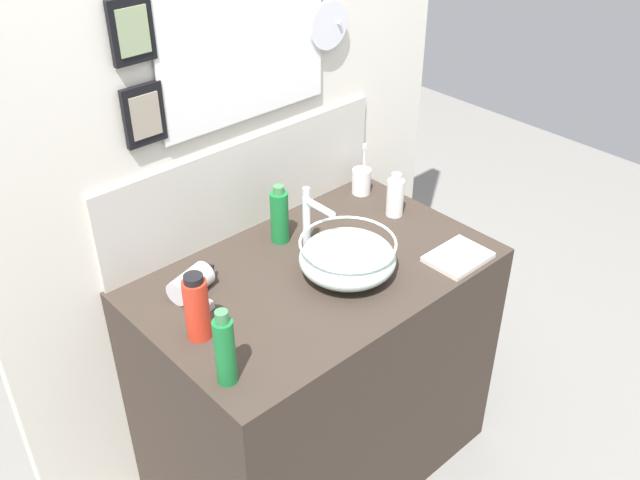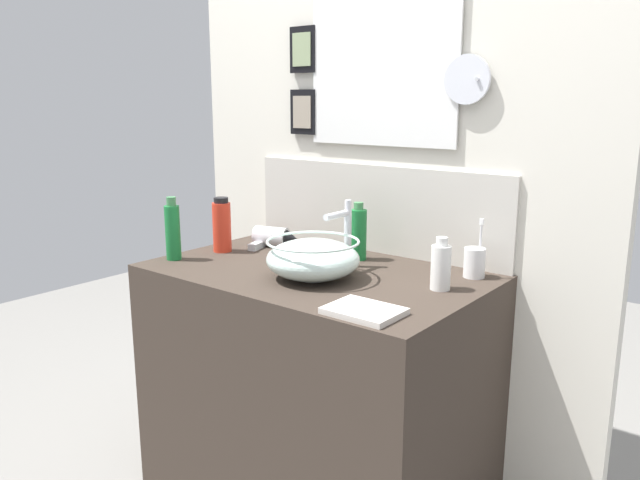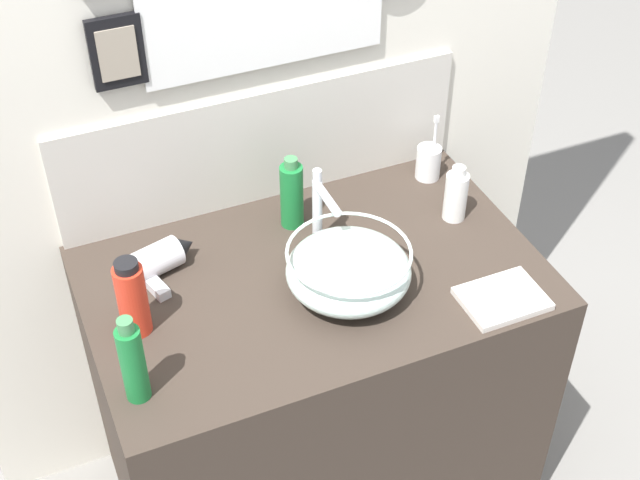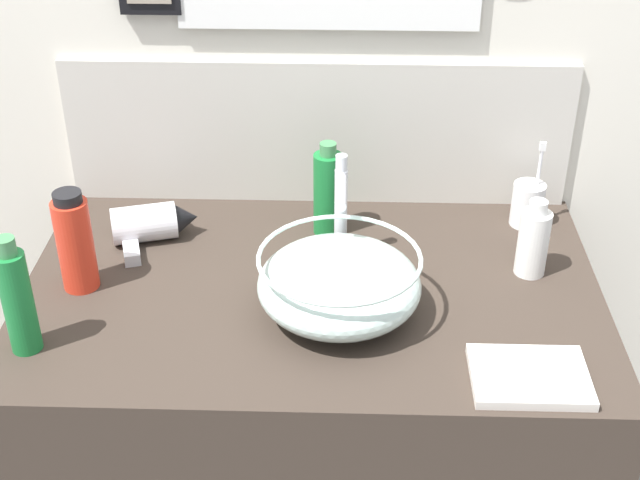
% 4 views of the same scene
% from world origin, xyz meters
% --- Properties ---
extents(vanity_counter, '(1.05, 0.66, 0.82)m').
position_xyz_m(vanity_counter, '(0.00, 0.00, 0.41)').
color(vanity_counter, '#382D26').
rests_on(vanity_counter, ground).
extents(back_panel, '(1.65, 0.09, 2.54)m').
position_xyz_m(back_panel, '(-0.00, 0.36, 1.27)').
color(back_panel, silver).
rests_on(back_panel, ground).
extents(glass_bowl_sink, '(0.28, 0.28, 0.12)m').
position_xyz_m(glass_bowl_sink, '(0.05, -0.08, 0.88)').
color(glass_bowl_sink, silver).
rests_on(glass_bowl_sink, vanity_counter).
extents(faucet, '(0.02, 0.13, 0.22)m').
position_xyz_m(faucet, '(0.05, 0.08, 0.95)').
color(faucet, silver).
rests_on(faucet, vanity_counter).
extents(hair_drier, '(0.18, 0.16, 0.07)m').
position_xyz_m(hair_drier, '(-0.32, 0.15, 0.86)').
color(hair_drier, silver).
rests_on(hair_drier, vanity_counter).
extents(toothbrush_cup, '(0.06, 0.06, 0.18)m').
position_xyz_m(toothbrush_cup, '(0.43, 0.24, 0.87)').
color(toothbrush_cup, white).
rests_on(toothbrush_cup, vanity_counter).
extents(lotion_bottle, '(0.06, 0.06, 0.19)m').
position_xyz_m(lotion_bottle, '(-0.42, -0.01, 0.92)').
color(lotion_bottle, red).
rests_on(lotion_bottle, vanity_counter).
extents(spray_bottle, '(0.05, 0.05, 0.21)m').
position_xyz_m(spray_bottle, '(-0.46, -0.19, 0.92)').
color(spray_bottle, '#197233').
rests_on(spray_bottle, vanity_counter).
extents(shampoo_bottle, '(0.06, 0.06, 0.19)m').
position_xyz_m(shampoo_bottle, '(0.02, 0.19, 0.91)').
color(shampoo_bottle, '#197233').
rests_on(shampoo_bottle, vanity_counter).
extents(soap_dispenser, '(0.06, 0.06, 0.15)m').
position_xyz_m(soap_dispenser, '(0.40, 0.06, 0.89)').
color(soap_dispenser, white).
rests_on(soap_dispenser, vanity_counter).
extents(hand_towel, '(0.18, 0.14, 0.02)m').
position_xyz_m(hand_towel, '(0.35, -0.25, 0.83)').
color(hand_towel, silver).
rests_on(hand_towel, vanity_counter).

